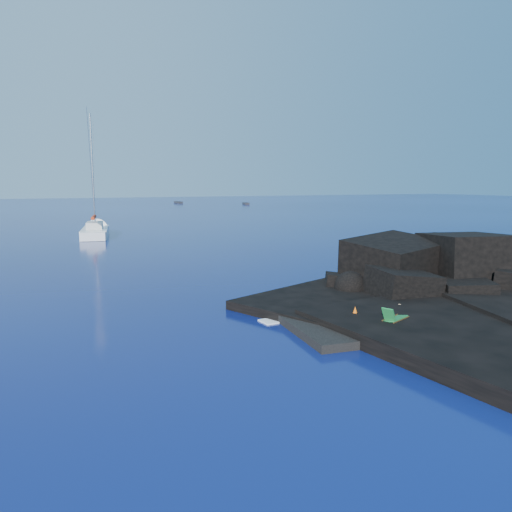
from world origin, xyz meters
The scene contains 11 objects.
ground centered at (0.00, 0.00, 0.00)m, with size 400.00×400.00×0.00m, color #04073C.
headland centered at (13.00, 3.00, 0.00)m, with size 24.00×24.00×3.60m, color black, non-canonical shape.
beach centered at (4.50, 0.50, 0.00)m, with size 8.50×6.00×0.70m, color black.
surf_foam centered at (5.00, 5.00, 0.00)m, with size 10.00×8.00×0.06m, color white, non-canonical shape.
sailboat centered at (-2.69, 44.17, 0.00)m, with size 2.87×13.67×14.33m, color white, non-canonical shape.
deck_chair centered at (4.20, -1.06, 0.84)m, with size 1.42×0.62×0.97m, color #186F33, non-canonical shape.
towel centered at (5.62, 0.72, 0.37)m, with size 1.80×0.85×0.05m, color white.
sunbather centered at (5.62, 0.72, 0.53)m, with size 1.71×0.48×0.26m, color tan, non-canonical shape.
marker_cone centered at (3.23, 0.48, 0.64)m, with size 0.37×0.37×0.57m, color #ED5F0C.
distant_boat_a centered at (32.23, 132.99, 0.00)m, with size 1.38×4.44×0.59m, color #242428.
distant_boat_b centered at (47.82, 116.63, 0.00)m, with size 1.28×4.12×0.55m, color black.
Camera 1 is at (-9.59, -17.21, 6.34)m, focal length 35.00 mm.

